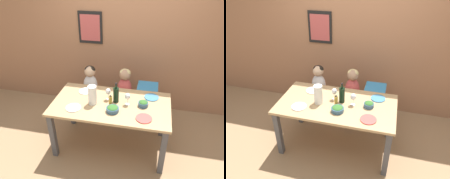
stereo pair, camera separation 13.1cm
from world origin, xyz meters
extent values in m
plane|color=#9E7A56|center=(0.00, 0.00, 0.00)|extent=(14.00, 14.00, 0.00)
cube|color=#9E6B4C|center=(0.00, 1.14, 1.35)|extent=(10.00, 0.06, 2.70)
cube|color=black|center=(-0.59, 1.10, 1.45)|extent=(0.41, 0.02, 0.53)
cube|color=#B74C4C|center=(-0.59, 1.09, 1.45)|extent=(0.33, 0.00, 0.43)
cube|color=tan|center=(0.00, 0.00, 0.73)|extent=(1.59, 0.85, 0.03)
cube|color=#4C4C51|center=(-0.73, -0.36, 0.36)|extent=(0.07, 0.07, 0.72)
cube|color=#4C4C51|center=(0.73, -0.36, 0.36)|extent=(0.07, 0.07, 0.72)
cube|color=#4C4C51|center=(-0.73, 0.36, 0.36)|extent=(0.07, 0.07, 0.72)
cube|color=#4C4C51|center=(0.73, 0.36, 0.36)|extent=(0.07, 0.07, 0.72)
cylinder|color=silver|center=(-0.62, 0.51, 0.20)|extent=(0.04, 0.04, 0.39)
cylinder|color=silver|center=(-0.35, 0.51, 0.20)|extent=(0.04, 0.04, 0.39)
cylinder|color=silver|center=(-0.62, 0.78, 0.20)|extent=(0.04, 0.04, 0.39)
cylinder|color=silver|center=(-0.35, 0.78, 0.20)|extent=(0.04, 0.04, 0.39)
cube|color=#2D2D33|center=(-0.49, 0.64, 0.42)|extent=(0.38, 0.36, 0.05)
cylinder|color=silver|center=(-0.05, 0.51, 0.20)|extent=(0.04, 0.04, 0.39)
cylinder|color=silver|center=(0.22, 0.51, 0.20)|extent=(0.04, 0.04, 0.39)
cylinder|color=silver|center=(-0.05, 0.78, 0.20)|extent=(0.04, 0.04, 0.39)
cylinder|color=silver|center=(0.22, 0.78, 0.20)|extent=(0.04, 0.04, 0.39)
cube|color=#2D2D33|center=(0.09, 0.64, 0.42)|extent=(0.38, 0.36, 0.05)
cylinder|color=silver|center=(0.34, 0.53, 0.33)|extent=(0.04, 0.04, 0.67)
cylinder|color=silver|center=(0.57, 0.53, 0.33)|extent=(0.04, 0.04, 0.67)
cylinder|color=silver|center=(0.34, 0.76, 0.33)|extent=(0.04, 0.04, 0.67)
cylinder|color=silver|center=(0.57, 0.76, 0.33)|extent=(0.04, 0.04, 0.67)
cube|color=teal|center=(0.46, 0.64, 0.69)|extent=(0.32, 0.31, 0.05)
ellipsoid|color=silver|center=(-0.49, 0.64, 0.62)|extent=(0.23, 0.20, 0.36)
sphere|color=#D6AD89|center=(-0.49, 0.64, 0.87)|extent=(0.18, 0.18, 0.18)
ellipsoid|color=black|center=(-0.49, 0.66, 0.90)|extent=(0.17, 0.17, 0.12)
ellipsoid|color=#C64C4C|center=(0.09, 0.64, 0.62)|extent=(0.23, 0.20, 0.36)
sphere|color=tan|center=(0.09, 0.64, 0.87)|extent=(0.18, 0.18, 0.18)
ellipsoid|color=#DBC684|center=(0.09, 0.66, 0.90)|extent=(0.17, 0.17, 0.12)
cylinder|color=black|center=(0.06, 0.05, 0.86)|extent=(0.08, 0.08, 0.21)
cylinder|color=black|center=(0.06, 0.05, 1.01)|extent=(0.03, 0.03, 0.08)
cylinder|color=black|center=(0.06, 0.05, 1.03)|extent=(0.03, 0.03, 0.02)
cylinder|color=white|center=(-0.24, -0.05, 0.88)|extent=(0.12, 0.12, 0.26)
cylinder|color=white|center=(0.22, 0.02, 0.75)|extent=(0.06, 0.06, 0.00)
cylinder|color=white|center=(0.22, 0.02, 0.79)|extent=(0.01, 0.01, 0.07)
ellipsoid|color=white|center=(0.22, 0.02, 0.88)|extent=(0.07, 0.07, 0.09)
cylinder|color=white|center=(-0.06, 0.09, 0.75)|extent=(0.06, 0.06, 0.00)
cylinder|color=white|center=(-0.06, 0.09, 0.79)|extent=(0.01, 0.01, 0.07)
ellipsoid|color=white|center=(-0.06, 0.09, 0.88)|extent=(0.07, 0.07, 0.09)
cylinder|color=#335675|center=(0.06, -0.18, 0.78)|extent=(0.16, 0.16, 0.06)
ellipsoid|color=#336628|center=(0.06, -0.18, 0.81)|extent=(0.14, 0.14, 0.04)
cylinder|color=#335675|center=(0.43, 0.02, 0.78)|extent=(0.13, 0.13, 0.06)
ellipsoid|color=#336628|center=(0.43, 0.02, 0.81)|extent=(0.11, 0.11, 0.04)
cylinder|color=silver|center=(-0.46, -0.21, 0.76)|extent=(0.20, 0.20, 0.01)
cylinder|color=silver|center=(-0.43, 0.22, 0.76)|extent=(0.20, 0.20, 0.01)
cylinder|color=teal|center=(0.53, 0.25, 0.76)|extent=(0.20, 0.20, 0.01)
cylinder|color=#D14C47|center=(0.46, -0.25, 0.76)|extent=(0.20, 0.20, 0.01)
cylinder|color=#BC8E33|center=(0.00, -0.04, 0.82)|extent=(0.05, 0.05, 0.13)
cone|color=black|center=(0.00, -0.04, 0.90)|extent=(0.04, 0.04, 0.02)
camera|label=1|loc=(0.51, -2.39, 2.43)|focal=35.00mm
camera|label=2|loc=(0.64, -2.36, 2.43)|focal=35.00mm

